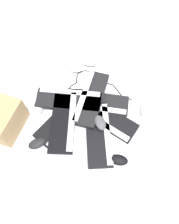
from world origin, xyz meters
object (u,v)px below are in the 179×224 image
(mouse_2, at_px, (51,92))
(mouse_3, at_px, (146,109))
(keyboard_7, at_px, (91,98))
(mouse_1, at_px, (75,69))
(keyboard_0, at_px, (96,102))
(keyboard_6, at_px, (64,121))
(keyboard_1, at_px, (68,99))
(keyboard_2, at_px, (65,119))
(keyboard_5, at_px, (69,100))
(mouse_7, at_px, (100,123))
(mouse_0, at_px, (90,63))
(mouse_6, at_px, (37,143))
(keyboard_3, at_px, (99,133))
(keyboard_4, at_px, (105,117))
(mouse_4, at_px, (38,108))
(mouse_5, at_px, (119,160))

(mouse_2, bearing_deg, mouse_3, 128.37)
(keyboard_7, bearing_deg, mouse_1, 61.22)
(keyboard_0, bearing_deg, keyboard_6, 163.72)
(keyboard_0, relative_size, keyboard_1, 1.04)
(keyboard_2, relative_size, keyboard_5, 0.98)
(keyboard_7, height_order, mouse_1, keyboard_7)
(mouse_1, bearing_deg, keyboard_1, 91.22)
(mouse_2, bearing_deg, mouse_7, 103.69)
(mouse_0, height_order, mouse_6, same)
(keyboard_3, bearing_deg, mouse_3, -24.10)
(keyboard_7, bearing_deg, keyboard_1, 124.17)
(keyboard_4, bearing_deg, mouse_3, -40.51)
(mouse_1, relative_size, mouse_7, 1.00)
(keyboard_1, relative_size, mouse_7, 4.02)
(keyboard_2, relative_size, mouse_1, 4.02)
(mouse_2, relative_size, mouse_3, 1.00)
(keyboard_7, bearing_deg, keyboard_5, 133.52)
(mouse_1, relative_size, mouse_4, 1.00)
(mouse_2, bearing_deg, keyboard_1, 117.72)
(keyboard_2, xyz_separation_m, mouse_3, (0.39, -0.39, 0.01))
(keyboard_6, relative_size, mouse_1, 4.04)
(mouse_2, distance_m, mouse_3, 0.67)
(keyboard_7, xyz_separation_m, mouse_2, (-0.13, 0.26, -0.02))
(keyboard_5, relative_size, mouse_5, 4.12)
(keyboard_0, height_order, mouse_3, mouse_3)
(keyboard_1, distance_m, mouse_2, 0.13)
(mouse_1, xyz_separation_m, mouse_3, (0.02, -0.61, 0.00))
(keyboard_2, bearing_deg, mouse_5, -91.79)
(mouse_5, relative_size, mouse_7, 1.00)
(keyboard_5, bearing_deg, keyboard_0, -53.52)
(keyboard_5, xyz_separation_m, mouse_3, (0.27, -0.45, -0.02))
(mouse_0, height_order, mouse_4, same)
(keyboard_4, relative_size, keyboard_5, 0.98)
(keyboard_7, bearing_deg, mouse_3, -64.35)
(keyboard_5, height_order, keyboard_7, same)
(mouse_0, distance_m, mouse_3, 0.56)
(mouse_0, distance_m, mouse_7, 0.53)
(keyboard_6, relative_size, mouse_7, 4.04)
(mouse_4, bearing_deg, mouse_7, -122.26)
(keyboard_6, xyz_separation_m, mouse_1, (0.39, 0.23, -0.02))
(keyboard_0, height_order, keyboard_6, keyboard_6)
(keyboard_5, distance_m, mouse_1, 0.30)
(mouse_4, relative_size, mouse_5, 1.00)
(keyboard_3, distance_m, mouse_2, 0.46)
(keyboard_2, distance_m, mouse_6, 0.24)
(keyboard_5, bearing_deg, mouse_6, -173.53)
(keyboard_7, distance_m, mouse_4, 0.37)
(keyboard_1, height_order, keyboard_7, keyboard_7)
(keyboard_2, relative_size, mouse_4, 4.02)
(keyboard_5, height_order, mouse_0, keyboard_5)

